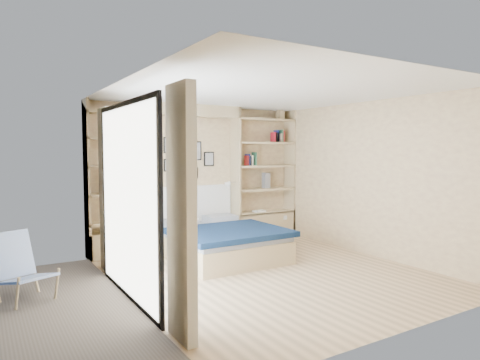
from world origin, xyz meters
TOP-DOWN VIEW (x-y plane):
  - ground at (0.00, 0.00)m, footprint 4.50×4.50m
  - room_shell at (-0.39, 1.52)m, footprint 4.50×4.50m
  - bed at (-0.17, 1.15)m, footprint 1.66×2.12m
  - photo_gallery at (-0.45, 2.22)m, footprint 1.48×0.02m
  - reading_lamps at (-0.30, 2.00)m, footprint 1.92×0.12m
  - shelf_decor at (1.10, 2.07)m, footprint 3.55×0.23m
  - deck_chair at (-3.04, 0.61)m, footprint 0.71×0.89m

SIDE VIEW (x-z plane):
  - ground at x=0.00m, z-range 0.00..0.00m
  - bed at x=-0.17m, z-range -0.27..0.80m
  - deck_chair at x=-3.04m, z-range -0.02..0.76m
  - room_shell at x=-0.39m, z-range -1.17..3.33m
  - reading_lamps at x=-0.30m, z-range 1.03..1.17m
  - photo_gallery at x=-0.45m, z-range 1.19..2.01m
  - shelf_decor at x=1.10m, z-range 0.67..2.70m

